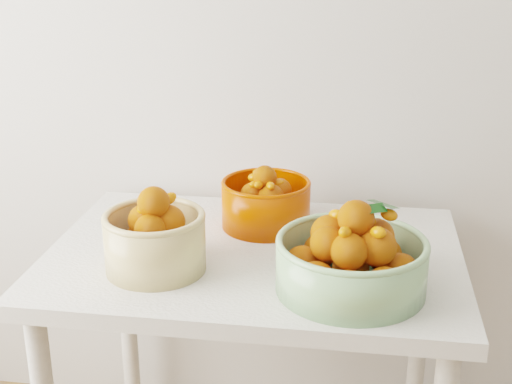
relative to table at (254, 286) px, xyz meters
The scene contains 4 objects.
table is the anchor object (origin of this frame).
bowl_cream 0.30m from the table, 147.46° to the right, with size 0.28×0.28×0.20m.
bowl_green 0.34m from the table, 35.78° to the right, with size 0.37×0.37×0.21m.
bowl_orange 0.23m from the table, 87.98° to the left, with size 0.30×0.30×0.17m.
Camera 1 is at (-0.13, 0.04, 1.48)m, focal length 50.00 mm.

